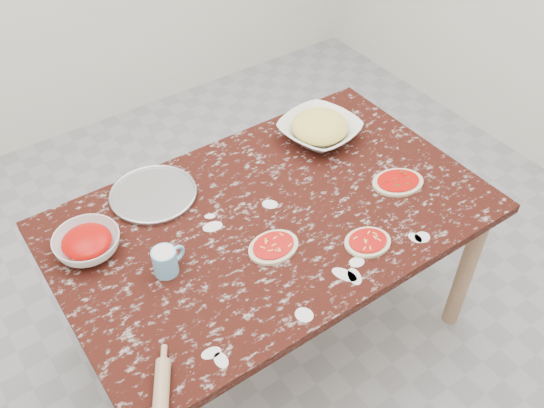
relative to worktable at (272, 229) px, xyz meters
The scene contains 10 objects.
ground 0.67m from the worktable, ahead, with size 4.00×4.00×0.00m, color gray.
worktable is the anchor object (origin of this frame).
pizza_tray 0.47m from the worktable, 133.08° to the left, with size 0.33×0.33×0.01m, color #B2B2B7.
sauce_bowl 0.68m from the worktable, 161.49° to the left, with size 0.23×0.23×0.07m, color white.
cheese_bowl 0.52m from the worktable, 31.61° to the left, with size 0.32×0.32×0.08m, color white.
flour_mug 0.47m from the worktable, behind, with size 0.13×0.08×0.10m.
pizza_left 0.20m from the worktable, 123.24° to the right, with size 0.19×0.15×0.02m.
pizza_mid 0.38m from the worktable, 58.91° to the right, with size 0.20×0.17×0.02m.
pizza_right 0.53m from the worktable, 15.94° to the right, with size 0.24×0.21×0.02m.
rolling_pin 0.82m from the worktable, 147.22° to the right, with size 0.05×0.05×0.23m, color tan.
Camera 1 is at (-0.90, -1.30, 2.30)m, focal length 39.24 mm.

